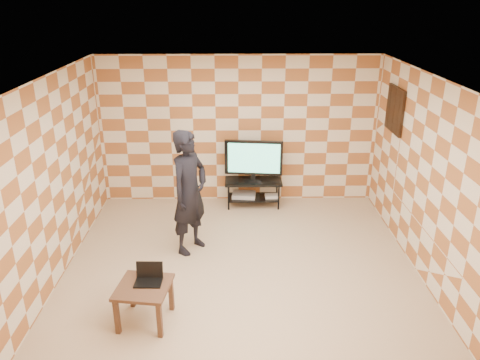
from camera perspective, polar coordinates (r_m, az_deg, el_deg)
name	(u,v)px	position (r m, az deg, el deg)	size (l,w,h in m)	color
floor	(241,271)	(6.78, 0.08, -10.98)	(5.00, 5.00, 0.00)	tan
wall_back	(238,130)	(8.51, -0.20, 6.07)	(5.00, 0.02, 2.70)	beige
wall_front	(246,299)	(3.96, 0.71, -14.34)	(5.00, 0.02, 2.70)	beige
wall_left	(50,184)	(6.60, -22.16, -0.48)	(0.02, 5.00, 2.70)	beige
wall_right	(429,182)	(6.68, 22.08, -0.22)	(0.02, 5.00, 2.70)	beige
ceiling	(241,80)	(5.77, 0.09, 12.11)	(5.00, 5.00, 0.02)	white
wall_art	(395,110)	(7.87, 18.36, 8.13)	(0.04, 0.72, 0.72)	black
tv_stand	(253,187)	(8.55, 1.63, -0.87)	(1.03, 0.46, 0.50)	black
tv	(254,159)	(8.35, 1.67, 2.60)	(1.04, 0.23, 0.75)	black
dvd_player	(244,195)	(8.62, 0.48, -1.82)	(0.42, 0.30, 0.07)	#B5B5B8
game_console	(271,196)	(8.60, 3.85, -1.97)	(0.23, 0.17, 0.05)	silver
side_table	(144,292)	(5.76, -11.64, -13.24)	(0.68, 0.68, 0.50)	#3D2918
laptop	(149,277)	(5.76, -11.05, -11.57)	(0.32, 0.26, 0.21)	black
person	(189,192)	(6.92, -6.19, -1.52)	(0.69, 0.45, 1.89)	black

